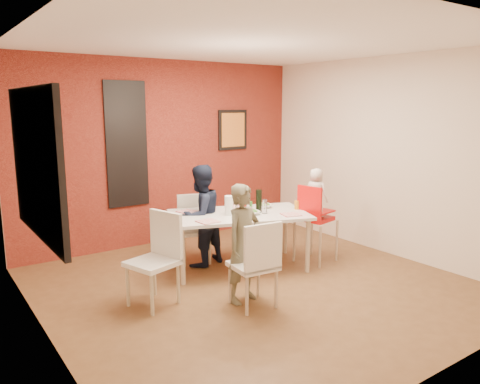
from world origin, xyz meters
TOP-DOWN VIEW (x-y plane):
  - ground at (0.00, 0.00)m, footprint 4.50×4.50m
  - ceiling at (0.00, 0.00)m, footprint 4.50×4.50m
  - wall_back at (0.00, 2.25)m, footprint 4.50×0.02m
  - wall_front at (0.00, -2.25)m, footprint 4.50×0.02m
  - wall_left at (-2.25, 0.00)m, footprint 0.02×4.50m
  - wall_right at (2.25, 0.00)m, footprint 0.02×4.50m
  - brick_accent_wall at (0.00, 2.23)m, footprint 4.50×0.02m
  - picture_window_frame at (-2.22, 0.20)m, footprint 0.05×1.70m
  - picture_window_pane at (-2.21, 0.20)m, footprint 0.02×1.55m
  - glassblock_strip at (-0.60, 2.21)m, footprint 0.55×0.03m
  - glassblock_surround at (-0.60, 2.21)m, footprint 0.60×0.03m
  - art_print_frame at (1.20, 2.21)m, footprint 0.54×0.03m
  - art_print_canvas at (1.20, 2.19)m, footprint 0.44×0.01m
  - dining_table at (0.20, 0.61)m, footprint 1.92×1.47m
  - chair_near at (-0.36, -0.51)m, footprint 0.46×0.46m
  - chair_far at (-0.11, 1.20)m, footprint 0.52×0.52m
  - chair_left at (-1.10, 0.21)m, footprint 0.56×0.56m
  - high_chair at (1.13, 0.22)m, footprint 0.51×0.51m
  - child_near at (-0.35, -0.26)m, footprint 0.51×0.39m
  - child_far at (-0.14, 0.97)m, footprint 0.75×0.65m
  - toddler at (1.15, 0.23)m, footprint 0.29×0.36m
  - plate_near_left at (-0.35, 0.46)m, footprint 0.23×0.23m
  - plate_far_mid at (0.36, 0.89)m, footprint 0.28×0.28m
  - plate_near_right at (0.67, 0.16)m, footprint 0.26×0.26m
  - plate_far_left at (-0.29, 1.06)m, footprint 0.25×0.25m
  - salad_bowl_a at (0.29, 0.46)m, footprint 0.22×0.22m
  - salad_bowl_b at (0.67, 0.68)m, footprint 0.23×0.23m
  - wine_bottle at (0.45, 0.52)m, footprint 0.08×0.08m
  - wine_glass_a at (0.06, 0.42)m, footprint 0.07×0.07m
  - wine_glass_b at (0.46, 0.41)m, footprint 0.06×0.06m
  - paper_towel_roll at (0.05, 0.60)m, footprint 0.11×0.11m
  - condiment_red at (0.29, 0.61)m, footprint 0.04×0.04m
  - condiment_green at (0.33, 0.53)m, footprint 0.04×0.04m
  - condiment_brown at (0.32, 0.63)m, footprint 0.03×0.03m
  - sippy_cup at (0.95, 0.37)m, footprint 0.07×0.07m

SIDE VIEW (x-z plane):
  - ground at x=0.00m, z-range 0.00..0.00m
  - chair_far at x=-0.11m, z-range 0.05..0.93m
  - chair_near at x=-0.36m, z-range 0.05..0.97m
  - chair_left at x=-1.10m, z-range 0.06..1.02m
  - high_chair at x=1.13m, z-range 0.10..1.14m
  - child_near at x=-0.35m, z-range 0.00..1.25m
  - dining_table at x=0.20m, z-range 0.29..1.00m
  - child_far at x=-0.14m, z-range 0.00..1.31m
  - plate_far_left at x=-0.29m, z-range 0.71..0.72m
  - plate_near_right at x=0.67m, z-range 0.71..0.72m
  - plate_near_left at x=-0.35m, z-range 0.71..0.72m
  - plate_far_mid at x=0.36m, z-range 0.71..0.72m
  - salad_bowl_b at x=0.67m, z-range 0.71..0.76m
  - salad_bowl_a at x=0.29m, z-range 0.71..0.76m
  - sippy_cup at x=0.95m, z-range 0.71..0.82m
  - condiment_brown at x=0.32m, z-range 0.71..0.84m
  - condiment_red at x=0.29m, z-range 0.71..0.85m
  - condiment_green at x=0.33m, z-range 0.71..0.86m
  - wine_glass_b at x=0.46m, z-range 0.71..0.89m
  - wine_glass_a at x=0.06m, z-range 0.71..0.92m
  - paper_towel_roll at x=0.05m, z-range 0.71..0.95m
  - wine_bottle at x=0.45m, z-range 0.71..1.00m
  - toddler at x=1.15m, z-range 0.61..1.25m
  - wall_back at x=0.00m, z-range 0.00..2.70m
  - wall_front at x=0.00m, z-range 0.00..2.70m
  - wall_left at x=-2.25m, z-range 0.00..2.70m
  - wall_right at x=2.25m, z-range 0.00..2.70m
  - brick_accent_wall at x=0.00m, z-range 0.00..2.70m
  - glassblock_strip at x=-0.60m, z-range 0.65..2.35m
  - glassblock_surround at x=-0.60m, z-range 0.62..2.38m
  - picture_window_frame at x=-2.22m, z-range 0.90..2.20m
  - picture_window_pane at x=-2.21m, z-range 0.98..2.12m
  - art_print_frame at x=1.20m, z-range 1.33..1.97m
  - art_print_canvas at x=1.20m, z-range 1.38..1.92m
  - ceiling at x=0.00m, z-range 2.69..2.71m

